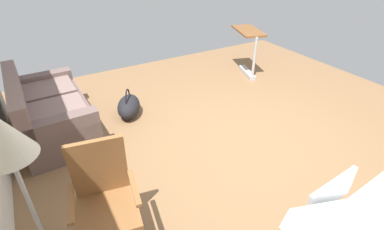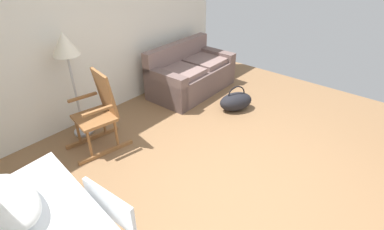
{
  "view_description": "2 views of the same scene",
  "coord_description": "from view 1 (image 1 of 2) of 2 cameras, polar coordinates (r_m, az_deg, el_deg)",
  "views": [
    {
      "loc": [
        -2.28,
        2.1,
        2.3
      ],
      "look_at": [
        0.06,
        0.74,
        0.64
      ],
      "focal_mm": 27.09,
      "sensor_mm": 36.0,
      "label": 1
    },
    {
      "loc": [
        -2.28,
        -1.17,
        2.45
      ],
      "look_at": [
        -0.1,
        0.68,
        0.74
      ],
      "focal_mm": 27.59,
      "sensor_mm": 36.0,
      "label": 2
    }
  ],
  "objects": [
    {
      "name": "floor_lamp",
      "position": [
        2.05,
        -32.62,
        -5.81
      ],
      "size": [
        0.34,
        0.34,
        1.48
      ],
      "color": "#B2B5BA",
      "rests_on": "ground"
    },
    {
      "name": "duffel_bag",
      "position": [
        4.43,
        -12.35,
        1.69
      ],
      "size": [
        0.64,
        0.55,
        0.43
      ],
      "color": "black",
      "rests_on": "ground"
    },
    {
      "name": "ground_plane",
      "position": [
        3.86,
        10.06,
        -5.66
      ],
      "size": [
        6.63,
        6.63,
        0.0
      ],
      "primitive_type": "plane",
      "color": "olive"
    },
    {
      "name": "overbed_table",
      "position": [
        5.74,
        11.06,
        12.99
      ],
      "size": [
        0.88,
        0.63,
        0.84
      ],
      "color": "#B2B5BA",
      "rests_on": "ground"
    },
    {
      "name": "rocking_chair",
      "position": [
        2.51,
        -16.65,
        -15.96
      ],
      "size": [
        0.83,
        0.6,
        1.05
      ],
      "color": "brown",
      "rests_on": "ground"
    },
    {
      "name": "couch",
      "position": [
        4.29,
        -26.06,
        0.31
      ],
      "size": [
        1.62,
        0.9,
        0.85
      ],
      "color": "#68534F",
      "rests_on": "ground"
    }
  ]
}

